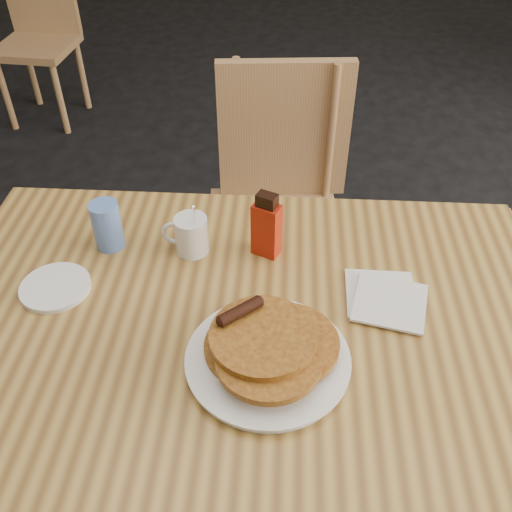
{
  "coord_description": "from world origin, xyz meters",
  "views": [
    {
      "loc": [
        0.14,
        -0.84,
        1.62
      ],
      "look_at": [
        0.0,
        0.03,
        0.86
      ],
      "focal_mm": 40.0,
      "sensor_mm": 36.0,
      "label": 1
    }
  ],
  "objects": [
    {
      "name": "floor",
      "position": [
        0.0,
        0.0,
        0.0
      ],
      "size": [
        10.0,
        10.0,
        0.0
      ],
      "primitive_type": "plane",
      "color": "black",
      "rests_on": "ground"
    },
    {
      "name": "chair_main_far",
      "position": [
        -0.03,
        0.72,
        0.57
      ],
      "size": [
        0.5,
        0.5,
        0.95
      ],
      "rotation": [
        0.0,
        0.0,
        0.18
      ],
      "color": "#A4794D",
      "rests_on": "floor"
    },
    {
      "name": "syrup_bottle",
      "position": [
        0.0,
        0.17,
        0.83
      ],
      "size": [
        0.07,
        0.06,
        0.16
      ],
      "rotation": [
        0.0,
        0.0,
        -0.32
      ],
      "color": "maroon",
      "rests_on": "main_table"
    },
    {
      "name": "coffee_mug",
      "position": [
        -0.17,
        0.15,
        0.8
      ],
      "size": [
        0.11,
        0.08,
        0.14
      ],
      "rotation": [
        0.0,
        0.0,
        -0.25
      ],
      "color": "white",
      "rests_on": "main_table"
    },
    {
      "name": "main_table",
      "position": [
        -0.02,
        -0.04,
        0.71
      ],
      "size": [
        1.44,
        1.05,
        0.75
      ],
      "rotation": [
        0.0,
        0.0,
        0.1
      ],
      "color": "#AC843D",
      "rests_on": "floor"
    },
    {
      "name": "napkin_stack",
      "position": [
        0.28,
        0.05,
        0.76
      ],
      "size": [
        0.18,
        0.19,
        0.01
      ],
      "rotation": [
        0.0,
        0.0,
        0.08
      ],
      "color": "silver",
      "rests_on": "main_table"
    },
    {
      "name": "chair_wall_extra",
      "position": [
        -1.56,
        2.16,
        0.52
      ],
      "size": [
        0.4,
        0.4,
        0.88
      ],
      "rotation": [
        0.0,
        0.0,
        0.01
      ],
      "color": "#A4794D",
      "rests_on": "floor"
    },
    {
      "name": "side_saucer",
      "position": [
        -0.43,
        -0.02,
        0.76
      ],
      "size": [
        0.19,
        0.19,
        0.01
      ],
      "primitive_type": "cylinder",
      "rotation": [
        0.0,
        0.0,
        -0.25
      ],
      "color": "white",
      "rests_on": "main_table"
    },
    {
      "name": "pancake_plate",
      "position": [
        0.05,
        -0.15,
        0.78
      ],
      "size": [
        0.32,
        0.32,
        0.1
      ],
      "rotation": [
        0.0,
        0.0,
        0.36
      ],
      "color": "white",
      "rests_on": "main_table"
    },
    {
      "name": "blue_tumbler",
      "position": [
        -0.37,
        0.14,
        0.81
      ],
      "size": [
        0.08,
        0.08,
        0.12
      ],
      "primitive_type": "cylinder",
      "rotation": [
        0.0,
        0.0,
        -0.26
      ],
      "color": "#557BC8",
      "rests_on": "main_table"
    }
  ]
}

